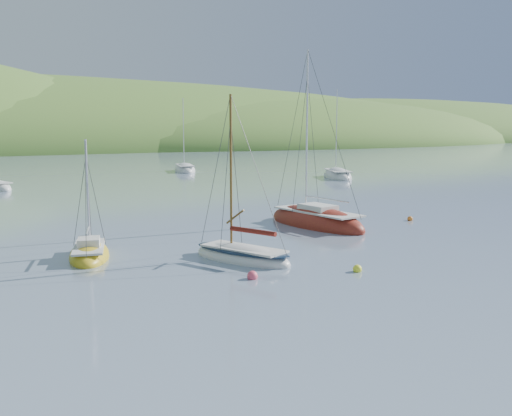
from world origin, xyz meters
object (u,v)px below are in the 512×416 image
sloop_red (316,222)px  sailboat_yellow (89,254)px  distant_sloop_d (337,176)px  distant_sloop_b (185,170)px  daysailer_white (242,256)px

sloop_red → sailboat_yellow: (-15.12, -2.04, -0.06)m
sailboat_yellow → distant_sloop_d: (37.74, 29.42, 0.03)m
sailboat_yellow → distant_sloop_b: size_ratio=0.56×
daysailer_white → sloop_red: sloop_red is taller
daysailer_white → distant_sloop_d: 45.91m
sailboat_yellow → distant_sloop_d: bearing=54.1°
daysailer_white → sailboat_yellow: size_ratio=1.34×
daysailer_white → distant_sloop_b: distant_sloop_b is taller
distant_sloop_b → distant_sloop_d: (12.85, -19.14, 0.01)m
distant_sloop_b → daysailer_white: bearing=-93.7°
sloop_red → sailboat_yellow: 15.26m
sloop_red → distant_sloop_b: sloop_red is taller
sloop_red → distant_sloop_b: (9.77, 46.52, -0.04)m
daysailer_white → distant_sloop_d: distant_sloop_d is taller
daysailer_white → distant_sloop_d: bearing=23.7°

